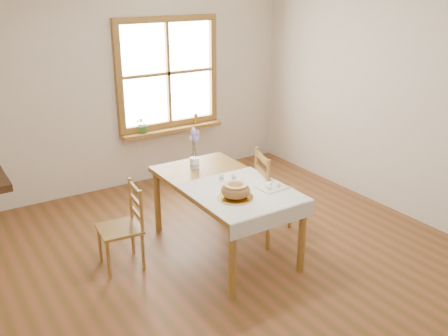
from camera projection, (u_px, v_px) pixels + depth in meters
The scene contains 18 objects.
ground at pixel (240, 262), 4.93m from camera, with size 5.00×5.00×0.00m, color brown.
room_walls at pixel (243, 92), 4.33m from camera, with size 4.60×5.10×2.65m.
window at pixel (168, 73), 6.61m from camera, with size 1.46×0.08×1.46m.
window_sill at pixel (172, 129), 6.83m from camera, with size 1.46×0.20×0.05m.
dining_table at pixel (224, 190), 4.93m from camera, with size 0.90×1.60×0.75m.
table_linen at pixel (241, 192), 4.66m from camera, with size 0.91×0.99×0.01m, color silver.
chair_left at pixel (119, 228), 4.73m from camera, with size 0.39×0.41×0.83m, color olive, non-canonical shape.
chair_right at pixel (280, 196), 5.22m from camera, with size 0.46×0.48×0.99m, color olive, non-canonical shape.
bread_plate at pixel (235, 197), 4.52m from camera, with size 0.31×0.31×0.02m, color white.
bread_loaf at pixel (236, 189), 4.49m from camera, with size 0.27×0.27×0.15m, color #936134.
egg_napkin at pixel (272, 187), 4.75m from camera, with size 0.27×0.23×0.01m, color silver.
eggs at pixel (272, 184), 4.74m from camera, with size 0.21×0.18×0.05m, color white, non-canonical shape.
salt_shaker at pixel (222, 177), 4.90m from camera, with size 0.04×0.04×0.08m, color white.
pepper_shaker at pixel (234, 177), 4.90m from camera, with size 0.05×0.05×0.09m, color white.
flower_vase at pixel (195, 164), 5.24m from camera, with size 0.10×0.10×0.11m, color white.
lavender_bouquet at pixel (194, 144), 5.16m from camera, with size 0.18×0.18×0.33m, color #735FA8, non-canonical shape.
potted_plant at pixel (143, 126), 6.57m from camera, with size 0.21×0.23×0.18m, color #396E2C.
amber_bottle at pixel (196, 118), 6.98m from camera, with size 0.05×0.05×0.15m, color #9A661C.
Camera 1 is at (-2.44, -3.52, 2.63)m, focal length 40.00 mm.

